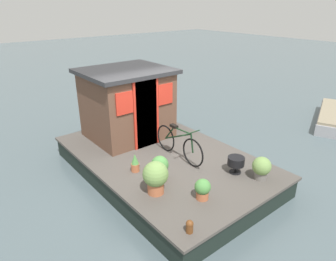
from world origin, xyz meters
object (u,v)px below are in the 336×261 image
(houseboat_cabin, at_px, (127,103))
(bicycle, at_px, (179,144))
(potted_plant_geranium, at_px, (156,176))
(mooring_bollard, at_px, (190,226))
(charcoal_grill, at_px, (236,162))
(potted_plant_succulent, at_px, (135,163))
(potted_plant_mint, at_px, (261,167))
(potted_plant_basil, at_px, (203,189))
(potted_plant_ivy, at_px, (160,167))

(houseboat_cabin, xyz_separation_m, bicycle, (-1.84, -0.20, -0.55))
(potted_plant_geranium, relative_size, mooring_bollard, 2.91)
(charcoal_grill, xyz_separation_m, mooring_bollard, (-0.74, 2.00, -0.14))
(potted_plant_succulent, bearing_deg, potted_plant_mint, -135.75)
(houseboat_cabin, bearing_deg, potted_plant_geranium, 158.18)
(potted_plant_basil, height_order, potted_plant_geranium, potted_plant_geranium)
(potted_plant_geranium, bearing_deg, potted_plant_mint, -115.82)
(potted_plant_geranium, bearing_deg, potted_plant_succulent, -8.65)
(bicycle, distance_m, mooring_bollard, 2.52)
(potted_plant_geranium, bearing_deg, mooring_bollard, 169.03)
(charcoal_grill, distance_m, mooring_bollard, 2.14)
(bicycle, relative_size, potted_plant_succulent, 4.02)
(potted_plant_geranium, bearing_deg, houseboat_cabin, -21.82)
(mooring_bollard, bearing_deg, potted_plant_mint, -83.50)
(potted_plant_ivy, bearing_deg, mooring_bollard, 159.26)
(potted_plant_basil, height_order, potted_plant_succulent, potted_plant_succulent)
(houseboat_cabin, height_order, bicycle, houseboat_cabin)
(potted_plant_succulent, height_order, potted_plant_mint, potted_plant_mint)
(potted_plant_succulent, relative_size, mooring_bollard, 1.80)
(potted_plant_succulent, bearing_deg, potted_plant_ivy, -161.53)
(houseboat_cabin, bearing_deg, potted_plant_basil, 171.44)
(potted_plant_basil, height_order, charcoal_grill, potted_plant_basil)
(potted_plant_mint, bearing_deg, potted_plant_ivy, 51.99)
(houseboat_cabin, relative_size, potted_plant_ivy, 4.10)
(potted_plant_succulent, relative_size, potted_plant_mint, 0.82)
(potted_plant_ivy, distance_m, charcoal_grill, 1.63)
(potted_plant_mint, bearing_deg, mooring_bollard, 96.50)
(potted_plant_basil, distance_m, potted_plant_succulent, 1.67)
(houseboat_cabin, xyz_separation_m, charcoal_grill, (-3.11, -0.71, -0.66))
(bicycle, distance_m, potted_plant_ivy, 1.04)
(potted_plant_basil, height_order, potted_plant_ivy, potted_plant_ivy)
(houseboat_cabin, distance_m, charcoal_grill, 3.26)
(potted_plant_succulent, bearing_deg, houseboat_cabin, -28.10)
(charcoal_grill, bearing_deg, houseboat_cabin, 12.86)
(potted_plant_ivy, xyz_separation_m, potted_plant_mint, (-1.27, -1.63, -0.02))
(bicycle, distance_m, potted_plant_basil, 1.66)
(potted_plant_ivy, bearing_deg, charcoal_grill, -118.71)
(houseboat_cabin, distance_m, potted_plant_ivy, 2.52)
(bicycle, bearing_deg, houseboat_cabin, 6.25)
(charcoal_grill, bearing_deg, potted_plant_mint, -157.65)
(houseboat_cabin, bearing_deg, potted_plant_mint, -165.79)
(potted_plant_basil, bearing_deg, houseboat_cabin, -8.56)
(potted_plant_ivy, bearing_deg, potted_plant_mint, -128.01)
(mooring_bollard, bearing_deg, potted_plant_geranium, -10.97)
(potted_plant_succulent, bearing_deg, charcoal_grill, -130.44)
(bicycle, relative_size, charcoal_grill, 4.48)
(potted_plant_basil, bearing_deg, potted_plant_mint, -100.52)
(houseboat_cabin, relative_size, potted_plant_basil, 5.38)
(potted_plant_ivy, distance_m, mooring_bollard, 1.64)
(mooring_bollard, bearing_deg, bicycle, -36.61)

